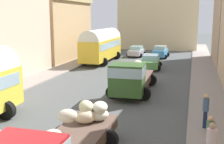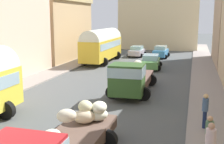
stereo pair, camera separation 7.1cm
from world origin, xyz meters
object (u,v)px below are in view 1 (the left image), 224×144
Objects in this scene: cargo_truck_1 at (131,78)px; car_1 at (160,52)px; pedestrian_0 at (206,109)px; car_0 at (150,62)px; car_3 at (136,51)px; pedestrian_2 at (210,133)px; parked_bus_1 at (102,44)px; pedestrian_4 at (211,143)px.

cargo_truck_1 is 19.98m from car_1.
car_0 is at bearing 107.07° from pedestrian_0.
car_3 is 30.14m from pedestrian_2.
car_1 is 26.12m from pedestrian_0.
parked_bus_1 is 25.43m from pedestrian_2.
car_0 is at bearing 104.92° from pedestrian_2.
cargo_truck_1 is at bearing 120.43° from pedestrian_2.
car_0 is 2.59× the size of pedestrian_2.
pedestrian_4 is (-0.01, -1.07, 0.05)m from pedestrian_2.
car_3 is (-3.41, 0.46, -0.07)m from car_1.
car_0 is 21.18m from pedestrian_4.
pedestrian_4 is at bearing -63.70° from parked_bus_1.
car_3 is at bearing 99.90° from cargo_truck_1.
pedestrian_0 reaches higher than pedestrian_2.
parked_bus_1 is 1.30× the size of cargo_truck_1.
car_1 is 2.12× the size of pedestrian_0.
pedestrian_0 is at bearing -72.02° from car_3.
car_0 is 8.98m from car_1.
parked_bus_1 is 5.35× the size of pedestrian_4.
pedestrian_4 reaches higher than car_1.
pedestrian_4 is at bearing -90.49° from pedestrian_2.
pedestrian_4 reaches higher than car_3.
pedestrian_4 is at bearing -88.96° from pedestrian_0.
car_0 is at bearing 104.16° from pedestrian_4.
car_0 is 20.15m from pedestrian_2.
car_3 is at bearing 109.58° from car_0.
car_3 is 27.42m from pedestrian_0.
pedestrian_0 is (5.11, -16.65, 0.33)m from car_0.
car_1 is at bearing 90.45° from cargo_truck_1.
parked_bus_1 is 7.24m from car_3.
parked_bus_1 reaches higher than car_1.
car_3 is (-3.36, 9.43, -0.03)m from car_0.
car_1 reaches higher than car_3.
car_0 is at bearing -70.42° from car_3.
pedestrian_2 is (5.14, -28.45, 0.17)m from car_1.
car_1 is 2.18× the size of pedestrian_4.
parked_bus_1 reaches higher than cargo_truck_1.
pedestrian_4 is (5.18, -20.54, 0.27)m from car_0.
pedestrian_0 is at bearing -78.84° from car_1.
parked_bus_1 is 2.45× the size of car_1.
pedestrian_2 is (11.68, -22.56, -1.24)m from parked_bus_1.
car_0 reaches higher than car_3.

